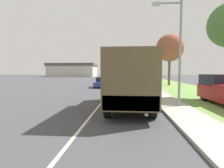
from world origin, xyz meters
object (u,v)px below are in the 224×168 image
car_third_ahead (125,77)px  lamp_post (176,43)px  car_farthest_ahead (127,76)px  car_second_ahead (127,78)px  car_fourth_ahead (114,76)px  car_nearest_ahead (103,82)px  military_truck (129,79)px

car_third_ahead → lamp_post: (3.00, -37.36, 3.08)m
car_third_ahead → car_farthest_ahead: (0.36, 20.30, -0.02)m
lamp_post → car_second_ahead: bearing=95.5°
car_second_ahead → car_third_ahead: size_ratio=0.99×
car_fourth_ahead → lamp_post: (6.68, -45.47, 3.12)m
car_third_ahead → car_fourth_ahead: 8.91m
lamp_post → car_nearest_ahead: bearing=113.9°
car_farthest_ahead → car_nearest_ahead: bearing=-94.4°
car_nearest_ahead → car_fourth_ahead: car_fourth_ahead is taller
military_truck → car_second_ahead: (0.03, 28.05, -0.91)m
car_second_ahead → lamp_post: 27.95m
car_fourth_ahead → car_second_ahead: bearing=-77.2°
car_second_ahead → lamp_post: lamp_post is taller
car_nearest_ahead → military_truck: bearing=-76.5°
military_truck → car_third_ahead: bearing=90.5°
military_truck → car_farthest_ahead: (0.03, 58.05, -1.01)m
car_nearest_ahead → car_second_ahead: bearing=76.5°
car_second_ahead → car_farthest_ahead: car_second_ahead is taller
car_second_ahead → car_third_ahead: 9.71m
car_farthest_ahead → lamp_post: bearing=-87.4°
military_truck → lamp_post: bearing=8.4°
car_nearest_ahead → car_fourth_ahead: (-0.66, 31.91, 0.02)m
car_third_ahead → lamp_post: lamp_post is taller
military_truck → car_fourth_ahead: (-4.01, 45.87, -1.02)m
car_nearest_ahead → car_farthest_ahead: car_farthest_ahead is taller
car_nearest_ahead → car_third_ahead: (3.02, 23.79, 0.06)m
car_nearest_ahead → lamp_post: size_ratio=0.79×
car_nearest_ahead → car_fourth_ahead: size_ratio=1.13×
car_second_ahead → car_fourth_ahead: (-4.04, 17.81, -0.11)m
car_fourth_ahead → lamp_post: 46.07m
car_second_ahead → car_third_ahead: bearing=92.1°
car_second_ahead → car_fourth_ahead: bearing=102.8°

